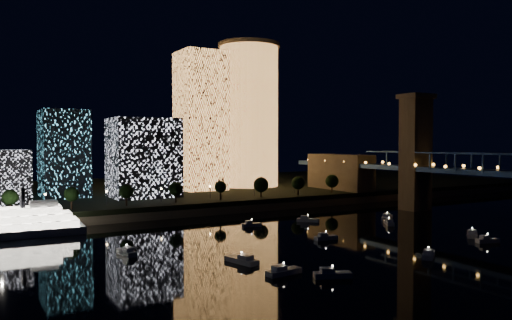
{
  "coord_description": "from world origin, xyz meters",
  "views": [
    {
      "loc": [
        -103.11,
        -100.73,
        29.14
      ],
      "look_at": [
        -11.92,
        55.0,
        22.84
      ],
      "focal_mm": 35.0,
      "sensor_mm": 36.0,
      "label": 1
    }
  ],
  "objects": [
    {
      "name": "motorboats",
      "position": [
        -7.28,
        12.07,
        0.81
      ],
      "size": [
        109.14,
        71.01,
        2.78
      ],
      "color": "silver",
      "rests_on": "ground"
    },
    {
      "name": "seawall",
      "position": [
        0.0,
        82.0,
        1.5
      ],
      "size": [
        420.0,
        6.0,
        3.0
      ],
      "primitive_type": "cube",
      "color": "#6B5E4C",
      "rests_on": "ground"
    },
    {
      "name": "street_lamps",
      "position": [
        -34.0,
        94.0,
        9.02
      ],
      "size": [
        132.7,
        0.7,
        5.65
      ],
      "color": "black",
      "rests_on": "far_bank"
    },
    {
      "name": "midrise_blocks",
      "position": [
        -63.51,
        123.98,
        21.31
      ],
      "size": [
        102.57,
        42.4,
        38.54
      ],
      "color": "white",
      "rests_on": "far_bank"
    },
    {
      "name": "tower_cylindrical",
      "position": [
        33.07,
        139.56,
        44.38
      ],
      "size": [
        34.0,
        34.0,
        78.52
      ],
      "color": "#F29E4D",
      "rests_on": "far_bank"
    },
    {
      "name": "esplanade_trees",
      "position": [
        -24.46,
        88.0,
        10.47
      ],
      "size": [
        166.36,
        6.73,
        8.86
      ],
      "color": "black",
      "rests_on": "far_bank"
    },
    {
      "name": "ground",
      "position": [
        0.0,
        0.0,
        0.0
      ],
      "size": [
        520.0,
        520.0,
        0.0
      ],
      "primitive_type": "plane",
      "color": "black",
      "rests_on": "ground"
    },
    {
      "name": "far_bank",
      "position": [
        0.0,
        160.0,
        2.5
      ],
      "size": [
        420.0,
        160.0,
        5.0
      ],
      "primitive_type": "cube",
      "color": "black",
      "rests_on": "ground"
    },
    {
      "name": "tower_rectangular",
      "position": [
        1.72,
        134.36,
        40.19
      ],
      "size": [
        22.12,
        22.12,
        70.38
      ],
      "primitive_type": "cube",
      "color": "#F29E4D",
      "rests_on": "far_bank"
    }
  ]
}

